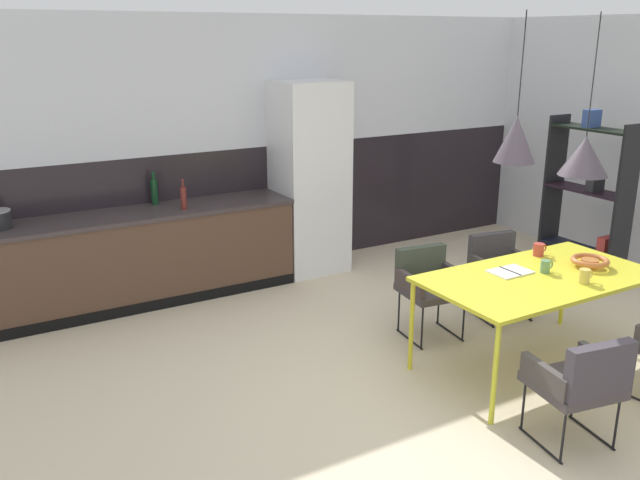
% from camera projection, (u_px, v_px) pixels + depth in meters
% --- Properties ---
extents(ground_plane, '(9.18, 9.18, 0.00)m').
position_uv_depth(ground_plane, '(467.00, 392.00, 4.82)').
color(ground_plane, beige).
extents(back_wall_splashback_dark, '(7.06, 0.12, 1.33)m').
position_uv_depth(back_wall_splashback_dark, '(267.00, 206.00, 7.32)').
color(back_wall_splashback_dark, black).
rests_on(back_wall_splashback_dark, ground).
extents(back_wall_panel_upper, '(7.06, 0.12, 1.33)m').
position_uv_depth(back_wall_panel_upper, '(264.00, 81.00, 6.93)').
color(back_wall_panel_upper, silver).
rests_on(back_wall_panel_upper, back_wall_splashback_dark).
extents(kitchen_counter, '(3.37, 0.63, 0.88)m').
position_uv_depth(kitchen_counter, '(120.00, 260.00, 6.27)').
color(kitchen_counter, '#4D3527').
rests_on(kitchen_counter, ground).
extents(refrigerator_column, '(0.70, 0.60, 2.01)m').
position_uv_depth(refrigerator_column, '(310.00, 178.00, 7.08)').
color(refrigerator_column, silver).
rests_on(refrigerator_column, ground).
extents(dining_table, '(1.75, 0.96, 0.75)m').
position_uv_depth(dining_table, '(539.00, 281.00, 4.99)').
color(dining_table, gold).
rests_on(dining_table, ground).
extents(armchair_corner_seat, '(0.54, 0.52, 0.74)m').
position_uv_depth(armchair_corner_seat, '(428.00, 279.00, 5.64)').
color(armchair_corner_seat, '#3D3738').
rests_on(armchair_corner_seat, ground).
extents(armchair_head_of_table, '(0.55, 0.54, 0.75)m').
position_uv_depth(armchair_head_of_table, '(583.00, 378.00, 4.05)').
color(armchair_head_of_table, '#3D3738').
rests_on(armchair_head_of_table, ground).
extents(armchair_far_side, '(0.55, 0.54, 0.74)m').
position_uv_depth(armchair_far_side, '(499.00, 264.00, 6.05)').
color(armchair_far_side, '#3D3738').
rests_on(armchair_far_side, ground).
extents(fruit_bowl, '(0.29, 0.29, 0.07)m').
position_uv_depth(fruit_bowl, '(589.00, 261.00, 5.16)').
color(fruit_bowl, '#B2662D').
rests_on(fruit_bowl, dining_table).
extents(open_book, '(0.30, 0.22, 0.02)m').
position_uv_depth(open_book, '(510.00, 272.00, 5.04)').
color(open_book, white).
rests_on(open_book, dining_table).
extents(mug_short_terracotta, '(0.12, 0.07, 0.10)m').
position_uv_depth(mug_short_terracotta, '(546.00, 266.00, 5.03)').
color(mug_short_terracotta, '#5B8456').
rests_on(mug_short_terracotta, dining_table).
extents(mug_dark_espresso, '(0.13, 0.08, 0.11)m').
position_uv_depth(mug_dark_espresso, '(585.00, 276.00, 4.82)').
color(mug_dark_espresso, gold).
rests_on(mug_dark_espresso, dining_table).
extents(mug_tall_blue, '(0.13, 0.09, 0.10)m').
position_uv_depth(mug_tall_blue, '(539.00, 249.00, 5.42)').
color(mug_tall_blue, '#B23D33').
rests_on(mug_tall_blue, dining_table).
extents(bottle_vinegar_dark, '(0.07, 0.07, 0.33)m').
position_uv_depth(bottle_vinegar_dark, '(154.00, 191.00, 6.48)').
color(bottle_vinegar_dark, '#0F3319').
rests_on(bottle_vinegar_dark, kitchen_counter).
extents(bottle_spice_small, '(0.06, 0.06, 0.29)m').
position_uv_depth(bottle_spice_small, '(184.00, 197.00, 6.31)').
color(bottle_spice_small, maroon).
rests_on(bottle_spice_small, kitchen_counter).
extents(open_shelf_unit, '(0.30, 0.93, 1.73)m').
position_uv_depth(open_shelf_unit, '(589.00, 193.00, 7.03)').
color(open_shelf_unit, black).
rests_on(open_shelf_unit, ground).
extents(pendant_lamp_over_table_near, '(0.28, 0.28, 0.99)m').
position_uv_depth(pendant_lamp_over_table_near, '(516.00, 139.00, 4.52)').
color(pendant_lamp_over_table_near, black).
extents(pendant_lamp_over_table_far, '(0.36, 0.36, 1.15)m').
position_uv_depth(pendant_lamp_over_table_far, '(584.00, 156.00, 4.90)').
color(pendant_lamp_over_table_far, black).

